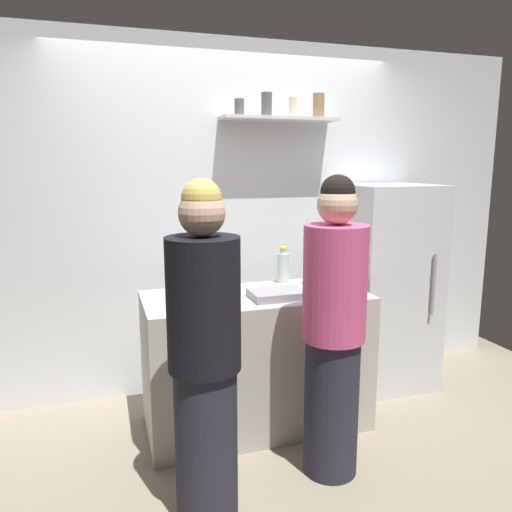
# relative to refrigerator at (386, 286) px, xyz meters

# --- Properties ---
(ground_plane) EXTENTS (5.28, 5.28, 0.00)m
(ground_plane) POSITION_rel_refrigerator_xyz_m (-1.15, -0.85, -0.78)
(ground_plane) COLOR gray
(back_wall_assembly) EXTENTS (4.80, 0.32, 2.60)m
(back_wall_assembly) POSITION_rel_refrigerator_xyz_m (-1.15, 0.40, 0.53)
(back_wall_assembly) COLOR white
(back_wall_assembly) RESTS_ON ground
(refrigerator) EXTENTS (0.65, 0.65, 1.56)m
(refrigerator) POSITION_rel_refrigerator_xyz_m (0.00, 0.00, 0.00)
(refrigerator) COLOR silver
(refrigerator) RESTS_ON ground
(counter) EXTENTS (1.42, 0.65, 0.89)m
(counter) POSITION_rel_refrigerator_xyz_m (-1.16, -0.33, -0.33)
(counter) COLOR #B7B2A8
(counter) RESTS_ON ground
(baking_pan) EXTENTS (0.34, 0.24, 0.05)m
(baking_pan) POSITION_rel_refrigerator_xyz_m (-1.06, -0.45, 0.14)
(baking_pan) COLOR gray
(baking_pan) RESTS_ON counter
(utensil_holder) EXTENTS (0.12, 0.12, 0.22)m
(utensil_holder) POSITION_rel_refrigerator_xyz_m (-1.38, -0.19, 0.17)
(utensil_holder) COLOR #B2B2B7
(utensil_holder) RESTS_ON counter
(wine_bottle_amber_glass) EXTENTS (0.07, 0.07, 0.28)m
(wine_bottle_amber_glass) POSITION_rel_refrigerator_xyz_m (-0.55, -0.20, 0.22)
(wine_bottle_amber_glass) COLOR #472814
(wine_bottle_amber_glass) RESTS_ON counter
(wine_bottle_green_glass) EXTENTS (0.07, 0.07, 0.31)m
(wine_bottle_green_glass) POSITION_rel_refrigerator_xyz_m (-0.72, -0.24, 0.22)
(wine_bottle_green_glass) COLOR #19471E
(wine_bottle_green_glass) RESTS_ON counter
(water_bottle_plastic) EXTENTS (0.08, 0.08, 0.25)m
(water_bottle_plastic) POSITION_rel_refrigerator_xyz_m (-0.88, -0.08, 0.22)
(water_bottle_plastic) COLOR silver
(water_bottle_plastic) RESTS_ON counter
(person_blonde) EXTENTS (0.34, 0.34, 1.65)m
(person_blonde) POSITION_rel_refrigerator_xyz_m (-1.66, -1.10, 0.04)
(person_blonde) COLOR #262633
(person_blonde) RESTS_ON ground
(person_pink_top) EXTENTS (0.34, 0.34, 1.66)m
(person_pink_top) POSITION_rel_refrigerator_xyz_m (-0.92, -0.94, 0.04)
(person_pink_top) COLOR #262633
(person_pink_top) RESTS_ON ground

